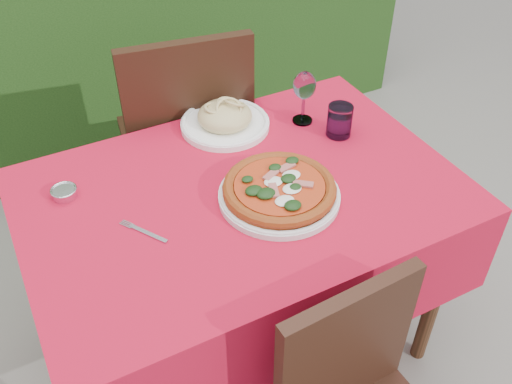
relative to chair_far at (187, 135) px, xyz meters
name	(u,v)px	position (x,y,z in m)	size (l,w,h in m)	color
ground	(245,341)	(-0.04, -0.57, -0.58)	(60.00, 60.00, 0.00)	slate
dining_table	(243,227)	(-0.04, -0.57, 0.02)	(1.26, 0.86, 0.75)	#462716
chair_far	(187,135)	(0.00, 0.00, 0.00)	(0.52, 0.52, 1.01)	black
pizza_plate	(279,190)	(0.03, -0.65, 0.20)	(0.35, 0.35, 0.07)	silver
pasta_plate	(225,119)	(0.05, -0.25, 0.20)	(0.30, 0.30, 0.08)	white
water_glass	(339,122)	(0.36, -0.46, 0.22)	(0.08, 0.08, 0.11)	silver
wine_glass	(304,87)	(0.30, -0.34, 0.30)	(0.08, 0.08, 0.19)	silver
fork	(149,234)	(-0.35, -0.62, 0.17)	(0.02, 0.16, 0.00)	#AEAEB5
steel_ramekin	(64,193)	(-0.51, -0.36, 0.18)	(0.07, 0.07, 0.03)	silver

